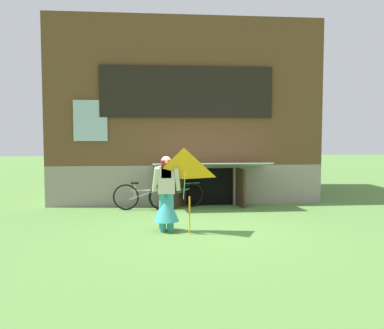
% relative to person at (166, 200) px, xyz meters
% --- Properties ---
extents(ground_plane, '(60.00, 60.00, 0.00)m').
position_rel_person_xyz_m(ground_plane, '(0.68, 0.11, -0.65)').
color(ground_plane, '#56843D').
extents(log_house, '(7.73, 5.83, 5.23)m').
position_rel_person_xyz_m(log_house, '(0.68, 5.46, 1.97)').
color(log_house, gray).
rests_on(log_house, ground_plane).
extents(person, '(0.61, 0.52, 1.55)m').
position_rel_person_xyz_m(person, '(0.00, 0.00, 0.00)').
color(person, teal).
rests_on(person, ground_plane).
extents(kite, '(0.98, 0.87, 1.66)m').
position_rel_person_xyz_m(kite, '(0.32, -0.51, 0.66)').
color(kite, orange).
rests_on(kite, ground_plane).
extents(bicycle_green, '(1.49, 0.52, 0.71)m').
position_rel_person_xyz_m(bicycle_green, '(0.38, 2.71, -0.30)').
color(bicycle_green, black).
rests_on(bicycle_green, ground_plane).
extents(bicycle_silver, '(1.61, 0.16, 0.74)m').
position_rel_person_xyz_m(bicycle_silver, '(-0.51, 2.49, -0.29)').
color(bicycle_silver, black).
rests_on(bicycle_silver, ground_plane).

